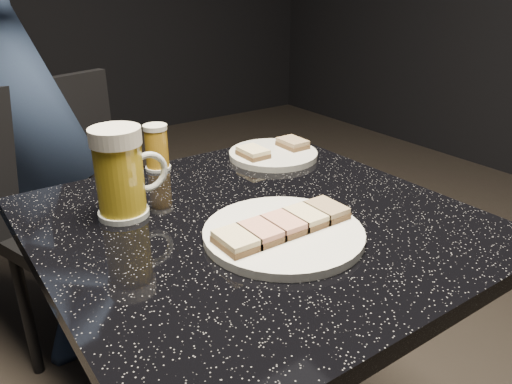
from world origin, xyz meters
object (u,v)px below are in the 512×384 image
plate_small (273,154)px  chair (85,216)px  table (256,331)px  beer_tumbler (157,147)px  beer_mug (121,173)px  plate_large (283,234)px

plate_small → chair: bearing=124.0°
table → beer_tumbler: (-0.03, 0.32, 0.29)m
chair → beer_tumbler: bearing=-79.8°
beer_mug → chair: beer_mug is taller
plate_large → beer_mug: 0.29m
plate_large → table: (0.00, 0.08, -0.25)m
plate_large → chair: (-0.10, 0.78, -0.26)m
table → plate_large: bearing=-92.1°
table → chair: bearing=98.4°
plate_small → table: size_ratio=0.27×
plate_large → beer_tumbler: size_ratio=2.63×
table → chair: (-0.10, 0.70, -0.01)m
beer_tumbler → table: bearing=-83.8°
plate_small → beer_mug: bearing=-167.1°
table → beer_tumbler: beer_tumbler is taller
beer_tumbler → beer_mug: bearing=-129.6°
plate_large → chair: 0.83m
table → beer_mug: 0.39m
table → beer_mug: beer_mug is taller
beer_mug → beer_tumbler: bearing=50.4°
plate_large → beer_mug: beer_mug is taller
table → beer_tumbler: size_ratio=7.65×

